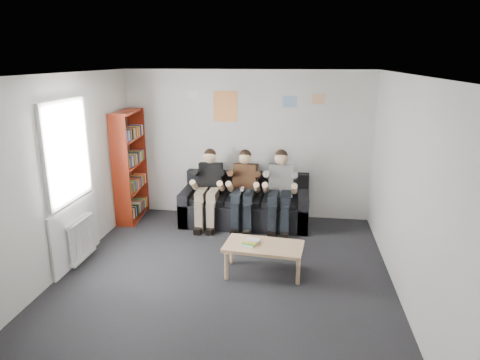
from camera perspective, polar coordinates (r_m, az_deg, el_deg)
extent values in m
plane|color=black|center=(5.99, -2.08, -12.88)|extent=(5.00, 5.00, 0.00)
plane|color=silver|center=(5.25, -2.38, 13.89)|extent=(5.00, 5.00, 0.00)
plane|color=white|center=(7.87, 0.97, 4.69)|extent=(4.50, 0.00, 4.50)
plane|color=white|center=(3.22, -10.22, -12.90)|extent=(4.50, 0.00, 4.50)
plane|color=white|center=(6.26, -22.95, 0.44)|extent=(0.00, 5.00, 5.00)
plane|color=white|center=(5.55, 21.32, -1.26)|extent=(0.00, 5.00, 5.00)
cube|color=black|center=(7.73, 0.65, -4.28)|extent=(2.25, 0.92, 0.43)
cube|color=black|center=(7.93, 0.99, -0.44)|extent=(2.25, 0.20, 0.44)
cube|color=black|center=(7.89, -6.82, -3.26)|extent=(0.18, 0.92, 0.61)
cube|color=black|center=(7.65, 8.37, -3.95)|extent=(0.18, 0.92, 0.61)
cube|color=black|center=(7.57, 0.58, -2.60)|extent=(1.88, 0.63, 0.10)
cube|color=maroon|center=(8.00, -14.46, 1.79)|extent=(0.30, 0.90, 2.00)
cube|color=tan|center=(5.93, 3.16, -8.81)|extent=(1.07, 0.59, 0.04)
cylinder|color=tan|center=(5.87, -1.83, -11.41)|extent=(0.05, 0.05, 0.38)
cylinder|color=tan|center=(5.80, 7.76, -11.91)|extent=(0.05, 0.05, 0.38)
cylinder|color=tan|center=(6.29, -1.09, -9.42)|extent=(0.05, 0.05, 0.38)
cylinder|color=tan|center=(6.23, 7.79, -9.86)|extent=(0.05, 0.05, 0.38)
cube|color=silver|center=(5.89, 1.04, -8.66)|extent=(0.18, 0.13, 0.01)
cube|color=green|center=(5.91, 1.26, -8.43)|extent=(0.18, 0.13, 0.01)
cube|color=gold|center=(5.93, 1.48, -8.20)|extent=(0.18, 0.13, 0.01)
cube|color=silver|center=(5.95, 1.70, -7.97)|extent=(0.18, 0.13, 0.01)
cube|color=black|center=(7.70, -3.92, 0.25)|extent=(0.41, 0.30, 0.58)
sphere|color=#E2B58A|center=(7.56, -4.04, 3.10)|extent=(0.23, 0.23, 0.23)
sphere|color=black|center=(7.57, -4.02, 3.39)|extent=(0.22, 0.22, 0.22)
cube|color=gray|center=(7.47, -4.37, -1.91)|extent=(0.37, 0.47, 0.15)
cube|color=gray|center=(7.37, -4.69, -4.94)|extent=(0.35, 0.14, 0.53)
cube|color=black|center=(7.39, -4.75, -6.66)|extent=(0.35, 0.27, 0.10)
cube|color=#472A17|center=(7.60, 0.72, 0.08)|extent=(0.41, 0.30, 0.58)
sphere|color=#E2B58A|center=(7.46, 0.69, 2.97)|extent=(0.23, 0.23, 0.23)
sphere|color=black|center=(7.46, 0.70, 3.27)|extent=(0.22, 0.22, 0.22)
cube|color=black|center=(7.36, 0.41, -2.12)|extent=(0.37, 0.47, 0.15)
cube|color=black|center=(7.26, 0.17, -5.21)|extent=(0.35, 0.14, 0.53)
cube|color=black|center=(7.29, 0.10, -6.95)|extent=(0.35, 0.27, 0.10)
cube|color=white|center=(7.22, 0.30, -1.20)|extent=(0.04, 0.14, 0.04)
cube|color=white|center=(7.55, 5.45, -0.05)|extent=(0.42, 0.31, 0.60)
sphere|color=#E2B58A|center=(7.40, 5.52, 2.93)|extent=(0.23, 0.23, 0.23)
sphere|color=black|center=(7.41, 5.53, 3.23)|extent=(0.22, 0.22, 0.22)
cube|color=black|center=(7.31, 5.29, -2.32)|extent=(0.38, 0.49, 0.16)
cube|color=black|center=(7.20, 5.13, -5.46)|extent=(0.36, 0.15, 0.53)
cube|color=black|center=(7.22, 5.06, -7.22)|extent=(0.36, 0.27, 0.11)
cylinder|color=white|center=(6.47, -21.57, -8.35)|extent=(0.06, 0.06, 0.60)
cylinder|color=white|center=(6.53, -21.24, -8.08)|extent=(0.06, 0.06, 0.60)
cylinder|color=white|center=(6.59, -20.90, -7.81)|extent=(0.06, 0.06, 0.60)
cylinder|color=white|center=(6.66, -20.58, -7.54)|extent=(0.06, 0.06, 0.60)
cylinder|color=white|center=(6.72, -20.26, -7.28)|extent=(0.06, 0.06, 0.60)
cylinder|color=white|center=(6.79, -19.95, -7.03)|extent=(0.06, 0.06, 0.60)
cylinder|color=white|center=(6.85, -19.64, -6.78)|extent=(0.06, 0.06, 0.60)
cylinder|color=white|center=(6.92, -19.34, -6.53)|extent=(0.06, 0.06, 0.60)
cube|color=white|center=(6.80, -20.19, -9.58)|extent=(0.10, 0.64, 0.04)
cube|color=white|center=(6.59, -20.65, -5.17)|extent=(0.10, 0.64, 0.04)
cube|color=white|center=(6.35, -22.18, 3.52)|extent=(0.02, 1.00, 1.30)
cube|color=white|center=(6.25, -22.76, 9.61)|extent=(0.05, 1.12, 0.06)
cube|color=white|center=(6.51, -21.49, -2.32)|extent=(0.05, 1.12, 0.06)
cube|color=white|center=(6.68, -21.03, -6.56)|extent=(0.03, 1.30, 0.90)
cube|color=#EFCC54|center=(7.81, -1.98, 9.79)|extent=(0.42, 0.01, 0.55)
cube|color=#469CEF|center=(7.69, 6.63, 10.35)|extent=(0.25, 0.01, 0.20)
cube|color=#C33D91|center=(7.69, 10.43, 10.57)|extent=(0.22, 0.01, 0.18)
cube|color=white|center=(7.92, -6.35, 11.24)|extent=(0.20, 0.01, 0.14)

